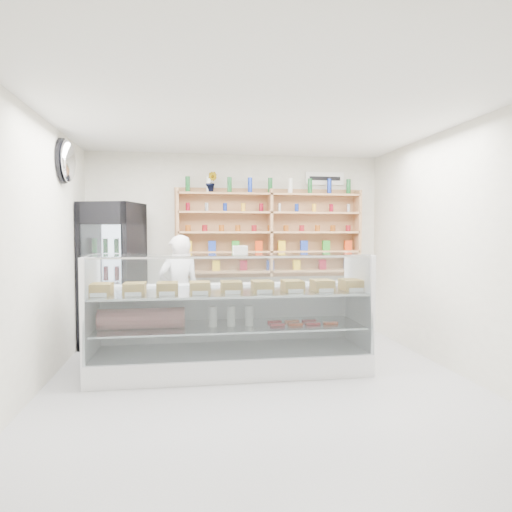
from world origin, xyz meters
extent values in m
plane|color=#ABABB0|center=(0.00, 0.00, 0.00)|extent=(5.00, 5.00, 0.00)
plane|color=white|center=(0.00, 0.00, 2.80)|extent=(5.00, 5.00, 0.00)
plane|color=silver|center=(0.00, 2.50, 1.40)|extent=(4.50, 0.00, 4.50)
plane|color=silver|center=(0.00, -2.50, 1.40)|extent=(4.50, 0.00, 4.50)
plane|color=silver|center=(-2.25, 0.00, 1.40)|extent=(0.00, 5.00, 5.00)
plane|color=silver|center=(2.25, 0.00, 1.40)|extent=(0.00, 5.00, 5.00)
cube|color=white|center=(-0.28, 0.59, 0.13)|extent=(3.11, 0.88, 0.26)
cube|color=white|center=(-0.28, 1.00, 0.59)|extent=(3.11, 0.05, 0.65)
cube|color=silver|center=(-0.28, 0.59, 0.53)|extent=(2.98, 0.78, 0.02)
cube|color=silver|center=(-0.28, 0.59, 0.91)|extent=(3.05, 0.81, 0.02)
cube|color=silver|center=(-0.28, 0.16, 0.80)|extent=(3.05, 0.13, 1.08)
cube|color=silver|center=(-0.28, 0.54, 1.35)|extent=(3.05, 0.62, 0.01)
imported|color=silver|center=(-0.88, 1.64, 0.78)|extent=(0.64, 0.49, 1.57)
cube|color=black|center=(-1.79, 1.99, 1.00)|extent=(0.89, 0.88, 2.01)
cube|color=#240434|center=(-1.69, 1.67, 1.86)|extent=(0.69, 0.23, 0.28)
cube|color=silver|center=(-1.69, 1.66, 0.91)|extent=(0.58, 0.19, 1.59)
cube|color=tan|center=(-0.90, 2.34, 1.59)|extent=(0.04, 0.28, 1.33)
cube|color=tan|center=(0.50, 2.34, 1.59)|extent=(0.04, 0.28, 1.33)
cube|color=tan|center=(1.90, 2.34, 1.59)|extent=(0.04, 0.28, 1.33)
cube|color=tan|center=(0.50, 2.34, 1.00)|extent=(2.80, 0.28, 0.03)
cube|color=tan|center=(0.50, 2.34, 1.30)|extent=(2.80, 0.28, 0.03)
cube|color=tan|center=(0.50, 2.34, 1.60)|extent=(2.80, 0.28, 0.03)
cube|color=tan|center=(0.50, 2.34, 1.90)|extent=(2.80, 0.28, 0.03)
cube|color=tan|center=(0.50, 2.34, 2.18)|extent=(2.80, 0.28, 0.03)
imported|color=#1E6626|center=(-0.40, 2.34, 2.35)|extent=(0.20, 0.18, 0.31)
ellipsoid|color=silver|center=(-2.17, 1.20, 2.45)|extent=(0.15, 0.50, 0.50)
cube|color=white|center=(1.40, 2.47, 2.45)|extent=(0.62, 0.03, 0.20)
camera|label=1|loc=(-0.76, -4.56, 1.60)|focal=32.00mm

